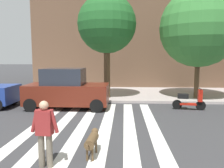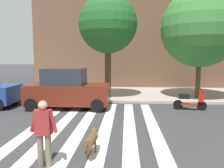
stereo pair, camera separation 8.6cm
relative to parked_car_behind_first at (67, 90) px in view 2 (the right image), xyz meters
The scene contains 9 objects.
ground_plane 6.59m from the parked_car_behind_first, 64.00° to the right, with size 160.00×160.00×0.00m, color #353538.
sidewalk_far 5.30m from the parked_car_behind_first, 56.87° to the left, with size 80.00×6.00×0.15m, color #A99E9A.
crosswalk_stripes 6.22m from the parked_car_behind_first, 72.34° to the right, with size 4.95×13.86×0.01m.
parked_car_behind_first is the anchor object (origin of this frame).
parked_scooter 6.34m from the parked_car_behind_first, ahead, with size 1.63×0.55×1.11m.
street_tree_nearest 4.82m from the parked_car_behind_first, 51.44° to the left, with size 3.57×3.57×6.32m.
street_tree_middle 8.63m from the parked_car_behind_first, 18.87° to the left, with size 4.72×4.72×6.64m.
pedestrian_dog_walker 6.42m from the parked_car_behind_first, 80.05° to the right, with size 0.71×0.26×1.64m.
dog_on_leash 6.06m from the parked_car_behind_first, 69.16° to the right, with size 0.30×1.13×0.65m.
Camera 2 is at (0.23, 1.71, 2.65)m, focal length 35.72 mm.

